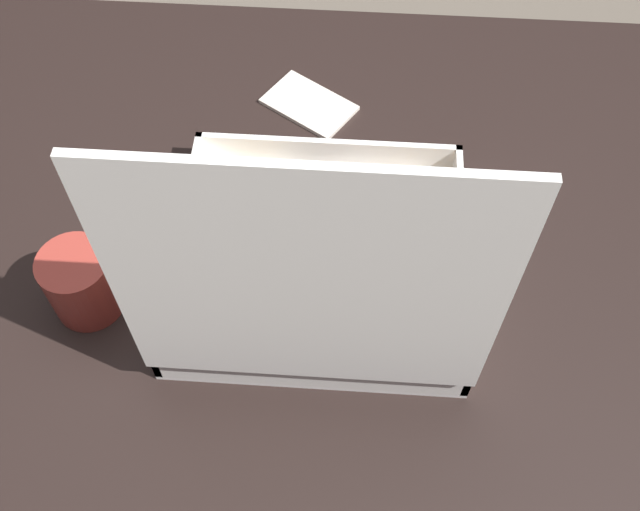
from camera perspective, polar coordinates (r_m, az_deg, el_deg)
ground_plane at (r=1.57m, az=-1.04°, el=-12.87°), size 8.00×8.00×0.00m
dining_table at (r=1.02m, az=-1.58°, el=-0.50°), size 1.15×0.79×0.72m
donut_box at (r=0.82m, az=0.34°, el=-0.09°), size 0.33×0.32×0.38m
coffee_mug at (r=0.87m, az=-17.73°, el=-1.94°), size 0.08×0.08×0.09m
paper_napkin at (r=1.05m, az=-0.97°, el=11.43°), size 0.14×0.13×0.01m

